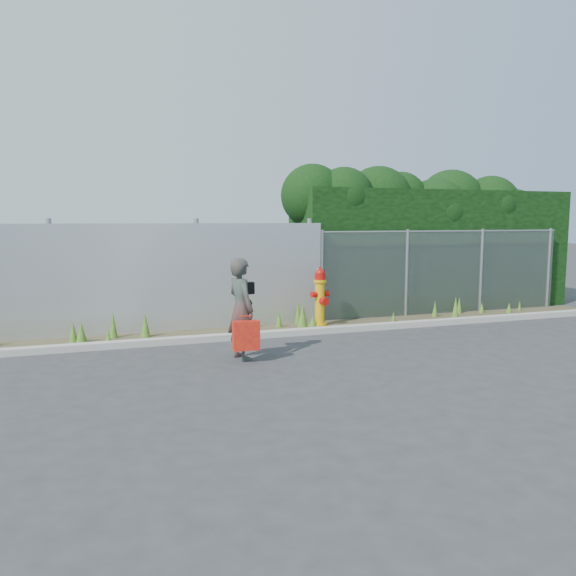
{
  "coord_description": "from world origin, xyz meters",
  "views": [
    {
      "loc": [
        -3.72,
        -8.45,
        2.27
      ],
      "look_at": [
        -0.3,
        1.4,
        1.0
      ],
      "focal_mm": 35.0,
      "sensor_mm": 36.0,
      "label": 1
    }
  ],
  "objects": [
    {
      "name": "chainlink_fence",
      "position": [
        4.25,
        3.0,
        1.03
      ],
      "size": [
        6.5,
        0.07,
        2.05
      ],
      "color": "gray",
      "rests_on": "ground"
    },
    {
      "name": "corrugated_fence",
      "position": [
        -3.25,
        3.01,
        1.1
      ],
      "size": [
        8.5,
        0.21,
        2.3
      ],
      "color": "#B0B2B7",
      "rests_on": "ground"
    },
    {
      "name": "woman",
      "position": [
        -1.49,
        0.31,
        0.83
      ],
      "size": [
        0.53,
        0.68,
        1.66
      ],
      "primitive_type": "imported",
      "rotation": [
        0.0,
        0.0,
        1.81
      ],
      "color": "#0D584C",
      "rests_on": "ground"
    },
    {
      "name": "hedge",
      "position": [
        4.35,
        4.05,
        2.04
      ],
      "size": [
        7.69,
        1.99,
        3.59
      ],
      "color": "black",
      "rests_on": "ground"
    },
    {
      "name": "ground",
      "position": [
        0.0,
        0.0,
        0.0
      ],
      "size": [
        80.0,
        80.0,
        0.0
      ],
      "primitive_type": "plane",
      "color": "#323134",
      "rests_on": "ground"
    },
    {
      "name": "weed_strip",
      "position": [
        -1.09,
        2.42,
        0.13
      ],
      "size": [
        16.0,
        1.26,
        0.55
      ],
      "color": "#463E28",
      "rests_on": "ground"
    },
    {
      "name": "black_shoulder_bag",
      "position": [
        -1.38,
        0.41,
        1.15
      ],
      "size": [
        0.26,
        0.11,
        0.2
      ],
      "rotation": [
        0.0,
        0.0,
        0.13
      ],
      "color": "black"
    },
    {
      "name": "fire_hydrant",
      "position": [
        0.8,
        2.49,
        0.62
      ],
      "size": [
        0.43,
        0.38,
        1.28
      ],
      "rotation": [
        0.0,
        0.0,
        0.22
      ],
      "color": "#E0A30B",
      "rests_on": "ground"
    },
    {
      "name": "red_tote_bag",
      "position": [
        -1.48,
        0.02,
        0.45
      ],
      "size": [
        0.42,
        0.16,
        0.56
      ],
      "rotation": [
        0.0,
        0.0,
        -0.08
      ],
      "color": "#B20A16"
    },
    {
      "name": "curb",
      "position": [
        0.0,
        1.8,
        0.06
      ],
      "size": [
        16.0,
        0.22,
        0.12
      ],
      "primitive_type": "cube",
      "color": "#A39F93",
      "rests_on": "ground"
    }
  ]
}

